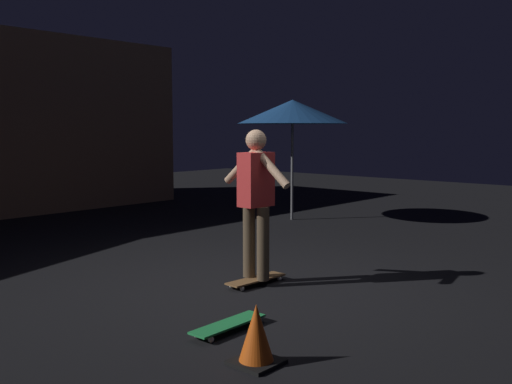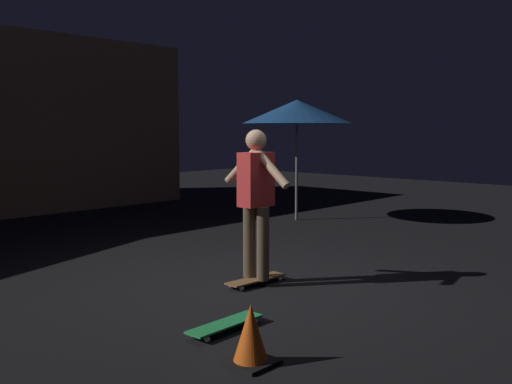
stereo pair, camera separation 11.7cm
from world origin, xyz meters
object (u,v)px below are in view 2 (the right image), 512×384
at_px(skateboard_ridden, 256,280).
at_px(skater, 256,193).
at_px(patio_umbrella, 297,112).
at_px(skateboard_spare, 225,324).
at_px(traffic_cone, 251,337).

distance_m(skateboard_ridden, skater, 0.98).
xyz_separation_m(patio_umbrella, skateboard_spare, (-5.33, -3.45, -2.02)).
relative_size(patio_umbrella, traffic_cone, 5.00).
relative_size(skateboard_ridden, traffic_cone, 1.72).
height_order(skateboard_ridden, skater, skater).
bearing_deg(skateboard_spare, traffic_cone, -120.03).
relative_size(patio_umbrella, skateboard_ridden, 2.91).
bearing_deg(traffic_cone, skateboard_spare, 59.97).
xyz_separation_m(patio_umbrella, skateboard_ridden, (-4.02, -2.62, -2.02)).
bearing_deg(skateboard_spare, skateboard_ridden, 32.45).
xyz_separation_m(skateboard_spare, skater, (1.30, 0.83, 0.98)).
relative_size(skateboard_ridden, skateboard_spare, 1.01).
bearing_deg(skater, patio_umbrella, 33.09).
xyz_separation_m(skateboard_ridden, traffic_cone, (-1.68, -1.49, 0.16)).
xyz_separation_m(skateboard_ridden, skateboard_spare, (-1.30, -0.83, 0.00)).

